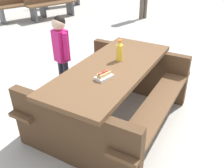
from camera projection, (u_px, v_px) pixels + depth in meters
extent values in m
plane|color=#B7B2A8|center=(112.00, 120.00, 3.05)|extent=(30.00, 30.00, 0.00)
cube|color=brown|center=(112.00, 68.00, 2.68)|extent=(1.91, 1.08, 0.05)
cube|color=brown|center=(158.00, 104.00, 2.60)|extent=(1.82, 0.60, 0.04)
cube|color=brown|center=(73.00, 80.00, 3.06)|extent=(1.82, 0.60, 0.04)
cube|color=#4D3520|center=(73.00, 136.00, 2.28)|extent=(0.35, 1.39, 0.70)
cube|color=#4D3520|center=(138.00, 71.00, 3.47)|extent=(0.35, 1.39, 0.70)
cylinder|color=yellow|center=(120.00, 53.00, 2.76)|extent=(0.08, 0.08, 0.19)
cone|color=yellow|center=(120.00, 43.00, 2.71)|extent=(0.07, 0.07, 0.04)
cylinder|color=orange|center=(120.00, 41.00, 2.69)|extent=(0.04, 0.04, 0.02)
cube|color=white|center=(104.00, 77.00, 2.42)|extent=(0.19, 0.12, 0.03)
cube|color=#D8B272|center=(104.00, 74.00, 2.41)|extent=(0.15, 0.07, 0.04)
cylinder|color=maroon|center=(104.00, 73.00, 2.40)|extent=(0.14, 0.04, 0.03)
ellipsoid|color=maroon|center=(104.00, 72.00, 2.39)|extent=(0.07, 0.03, 0.01)
cylinder|color=#262633|center=(67.00, 78.00, 3.47)|extent=(0.08, 0.08, 0.51)
cylinder|color=#262633|center=(62.00, 75.00, 3.54)|extent=(0.08, 0.08, 0.51)
cube|color=#D11E72|center=(61.00, 46.00, 3.27)|extent=(0.18, 0.19, 0.43)
cylinder|color=#D11E72|center=(65.00, 46.00, 3.19)|extent=(0.06, 0.06, 0.37)
cylinder|color=#D11E72|center=(56.00, 42.00, 3.32)|extent=(0.06, 0.06, 0.37)
sphere|color=beige|center=(58.00, 24.00, 3.12)|extent=(0.17, 0.17, 0.17)
sphere|color=black|center=(59.00, 22.00, 3.11)|extent=(0.16, 0.16, 0.16)
cube|color=brown|center=(52.00, 3.00, 7.08)|extent=(1.55, 0.67, 0.04)
cube|color=#4C4C51|center=(34.00, 15.00, 6.85)|extent=(0.12, 0.36, 0.41)
cube|color=#4C4C51|center=(70.00, 8.00, 7.53)|extent=(0.12, 0.36, 0.41)
cube|color=#4C4C51|center=(45.00, 2.00, 8.28)|extent=(0.17, 0.36, 0.41)
cube|color=brown|center=(22.00, 5.00, 6.91)|extent=(1.55, 0.73, 0.04)
cube|color=#4C4C51|center=(2.00, 16.00, 6.70)|extent=(0.14, 0.36, 0.41)
cube|color=#4C4C51|center=(43.00, 10.00, 7.34)|extent=(0.14, 0.36, 0.41)
cylinder|color=brown|center=(142.00, 6.00, 7.02)|extent=(0.12, 0.12, 0.76)
cylinder|color=brown|center=(145.00, 5.00, 7.12)|extent=(0.12, 0.12, 0.76)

